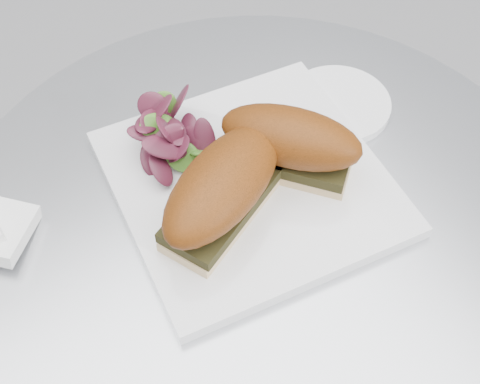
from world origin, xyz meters
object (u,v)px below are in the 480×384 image
(sandwich_left, at_px, (223,189))
(saucer, at_px, (338,104))
(plate, at_px, (250,183))
(sandwich_right, at_px, (290,143))

(sandwich_left, distance_m, saucer, 0.23)
(plate, distance_m, sandwich_left, 0.07)
(plate, xyz_separation_m, saucer, (0.16, 0.04, -0.00))
(saucer, bearing_deg, sandwich_left, -162.87)
(plate, bearing_deg, sandwich_left, -155.30)
(plate, xyz_separation_m, sandwich_right, (0.04, -0.01, 0.05))
(sandwich_right, distance_m, saucer, 0.14)
(sandwich_right, xyz_separation_m, saucer, (0.12, 0.05, -0.05))
(sandwich_left, relative_size, saucer, 1.49)
(sandwich_left, height_order, saucer, sandwich_left)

